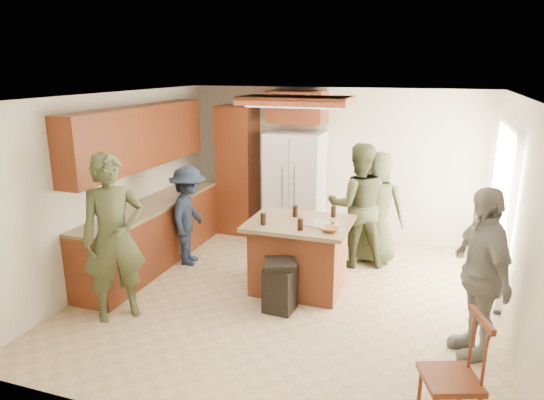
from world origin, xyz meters
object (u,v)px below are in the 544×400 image
(person_behind_left, at_px, (358,205))
(person_counter, at_px, (189,216))
(person_side_right, at_px, (480,273))
(spindle_chair, at_px, (453,379))
(person_front_left, at_px, (114,238))
(kitchen_island, at_px, (299,255))
(refrigerator, at_px, (295,187))
(person_behind_right, at_px, (376,208))
(trash_bin, at_px, (280,285))

(person_behind_left, relative_size, person_counter, 1.23)
(person_behind_left, bearing_deg, person_counter, 0.60)
(person_side_right, bearing_deg, spindle_chair, -32.15)
(person_front_left, distance_m, spindle_chair, 3.73)
(person_behind_left, distance_m, kitchen_island, 1.29)
(person_behind_left, relative_size, refrigerator, 1.00)
(person_front_left, xyz_separation_m, spindle_chair, (3.63, -0.71, -0.51))
(person_behind_right, xyz_separation_m, spindle_chair, (1.03, -3.34, -0.38))
(person_behind_right, bearing_deg, person_side_right, 122.79)
(person_behind_right, distance_m, person_counter, 2.74)
(person_front_left, relative_size, person_behind_left, 1.07)
(refrigerator, bearing_deg, person_side_right, -45.37)
(person_behind_left, bearing_deg, trash_bin, 52.63)
(trash_bin, bearing_deg, person_counter, 150.73)
(person_front_left, distance_m, person_behind_left, 3.39)
(person_front_left, xyz_separation_m, trash_bin, (1.73, 0.73, -0.64))
(person_front_left, distance_m, trash_bin, 1.99)
(person_side_right, height_order, trash_bin, person_side_right)
(person_front_left, bearing_deg, person_behind_left, 0.75)
(refrigerator, bearing_deg, spindle_chair, -58.11)
(trash_bin, bearing_deg, kitchen_island, 85.20)
(person_behind_right, distance_m, person_side_right, 2.47)
(person_behind_left, distance_m, spindle_chair, 3.42)
(person_behind_left, height_order, refrigerator, person_behind_left)
(person_front_left, relative_size, spindle_chair, 1.94)
(person_behind_right, height_order, person_counter, person_behind_right)
(spindle_chair, bearing_deg, kitchen_island, 131.82)
(person_counter, bearing_deg, trash_bin, -131.54)
(person_side_right, distance_m, refrigerator, 3.80)
(person_front_left, distance_m, person_counter, 1.70)
(person_front_left, relative_size, person_side_right, 1.10)
(kitchen_island, relative_size, trash_bin, 2.03)
(person_behind_left, xyz_separation_m, person_behind_right, (0.24, 0.20, -0.07))
(person_counter, relative_size, kitchen_island, 1.14)
(person_counter, relative_size, spindle_chair, 1.47)
(person_front_left, relative_size, person_behind_right, 1.16)
(person_front_left, relative_size, trash_bin, 3.06)
(person_behind_left, distance_m, person_counter, 2.45)
(person_behind_left, height_order, kitchen_island, person_behind_left)
(refrigerator, bearing_deg, person_counter, -127.16)
(refrigerator, height_order, trash_bin, refrigerator)
(person_front_left, distance_m, kitchen_island, 2.29)
(person_counter, height_order, kitchen_island, person_counter)
(refrigerator, bearing_deg, person_behind_left, -33.71)
(person_behind_left, xyz_separation_m, person_counter, (-2.32, -0.75, -0.17))
(person_counter, relative_size, refrigerator, 0.81)
(person_behind_right, bearing_deg, trash_bin, 67.66)
(refrigerator, bearing_deg, trash_bin, -77.66)
(person_counter, distance_m, refrigerator, 1.92)
(person_side_right, xyz_separation_m, trash_bin, (-2.13, 0.22, -0.56))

